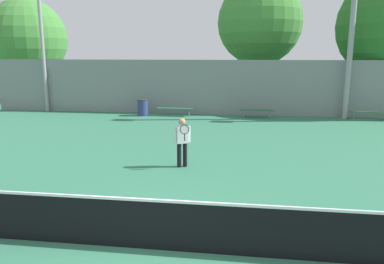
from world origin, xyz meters
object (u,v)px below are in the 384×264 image
Objects in this scene: light_pole_near_left at (354,9)px; bench_adjacent_court at (257,110)px; tennis_player at (182,140)px; light_pole_far_right at (41,26)px; trash_bin at (143,107)px; bench_courtside_near at (174,109)px; tennis_net at (152,224)px; tree_dark_dense at (27,39)px; bench_courtside_far at (371,113)px; tree_green_tall at (260,23)px.

bench_adjacent_court is at bearing -175.15° from light_pole_near_left.
tennis_player is 10.31m from bench_adjacent_court.
light_pole_far_right is 8.10m from trash_bin.
bench_courtside_near is at bearing 4.36° from trash_bin.
tree_dark_dense is (-14.65, 20.60, 4.19)m from tennis_net.
bench_adjacent_court is 14.02m from light_pole_far_right.
bench_courtside_far is 0.29× the size of tree_dark_dense.
light_pole_near_left is at bearing 64.98° from tennis_net.
tree_dark_dense reaches higher than bench_courtside_far.
tree_green_tall is at bearing 136.39° from bench_courtside_far.
tennis_player reaches higher than bench_courtside_far.
tree_dark_dense is at bearing 125.42° from tennis_net.
tree_green_tall is at bearing 0.98° from tree_dark_dense.
tree_dark_dense is (-17.19, -0.29, -1.00)m from tree_green_tall.
tennis_player is (-0.30, 5.24, 0.40)m from tennis_net.
tree_green_tall is at bearing 131.88° from light_pole_near_left.
tennis_net reaches higher than bench_adjacent_court.
tennis_player is 1.65× the size of trash_bin.
bench_adjacent_court is (-6.18, 0.00, -0.00)m from bench_courtside_far.
tree_green_tall reaches higher than tennis_player.
tree_dark_dense is (-17.01, 5.41, 4.27)m from bench_adjacent_court.
trash_bin is at bearing -177.23° from light_pole_near_left.
tennis_net is 21.68m from tree_green_tall.
tree_green_tall is at bearing 40.53° from trash_bin.
tree_green_tall is (13.33, 5.04, 0.44)m from light_pole_far_right.
light_pole_far_right is at bearing 178.01° from bench_courtside_far.
tree_green_tall is 1.13× the size of tree_dark_dense.
bench_courtside_near is 9.69m from light_pole_far_right.
light_pole_near_left is at bearing 161.50° from bench_courtside_far.
light_pole_near_left is at bearing 4.85° from bench_adjacent_court.
tennis_net is 5.55× the size of bench_courtside_far.
tree_green_tall is at bearing 53.73° from tennis_player.
bench_adjacent_court is at bearing 1.23° from trash_bin.
tennis_net is 25.63m from tree_dark_dense.
bench_courtside_far is (10.96, -0.00, 0.00)m from bench_courtside_near.
bench_adjacent_court is (2.35, 15.19, -0.09)m from tennis_net.
tennis_player is at bearing -100.31° from tree_green_tall.
tennis_net is 19.76m from light_pole_far_right.
tree_dark_dense is (-14.35, 15.36, 3.79)m from tennis_player.
light_pole_near_left is 7.11m from tree_green_tall.
light_pole_far_right reaches higher than tennis_net.
tree_green_tall is (2.54, 20.90, 5.19)m from tennis_net.
tennis_player is 0.21× the size of tree_dark_dense.
light_pole_near_left is (7.59, 10.36, 5.05)m from tennis_player.
tree_green_tall reaches higher than tennis_net.
light_pole_near_left is 22.54m from tree_dark_dense.
trash_bin is (-11.59, -0.56, -5.47)m from light_pole_near_left.
tree_green_tall reaches higher than bench_adjacent_court.
light_pole_far_right reaches higher than tennis_player.
tree_dark_dense reaches higher than trash_bin.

